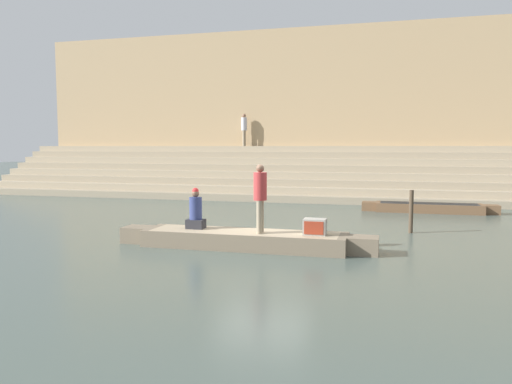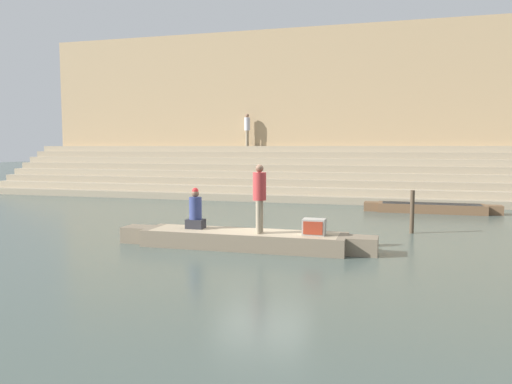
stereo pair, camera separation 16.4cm
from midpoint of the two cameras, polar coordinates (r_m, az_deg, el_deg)
ground_plane at (r=13.56m, az=0.41°, el=-5.72°), size 120.00×120.00×0.00m
ghat_steps at (r=25.92m, az=7.49°, el=1.51°), size 36.00×5.27×2.61m
back_wall at (r=28.38m, az=8.23°, el=9.07°), size 34.20×1.28×9.08m
rowboat_main at (r=12.76m, az=-1.76°, el=-5.38°), size 6.68×1.33×0.42m
person_standing at (r=12.33m, az=0.10°, el=-0.18°), size 0.33×0.33×1.71m
person_rowing at (r=13.21m, az=-7.26°, el=-2.29°), size 0.46×0.36×1.08m
tv_set at (r=12.27m, az=6.36°, el=-3.97°), size 0.55×0.41×0.39m
moored_boat_shore at (r=20.71m, az=18.90°, el=-1.68°), size 5.12×1.01×0.35m
mooring_post at (r=15.53m, az=17.02°, el=-2.15°), size 0.13×0.13×1.29m
person_on_steps at (r=28.37m, az=-1.53°, el=7.41°), size 0.32×0.32×1.81m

